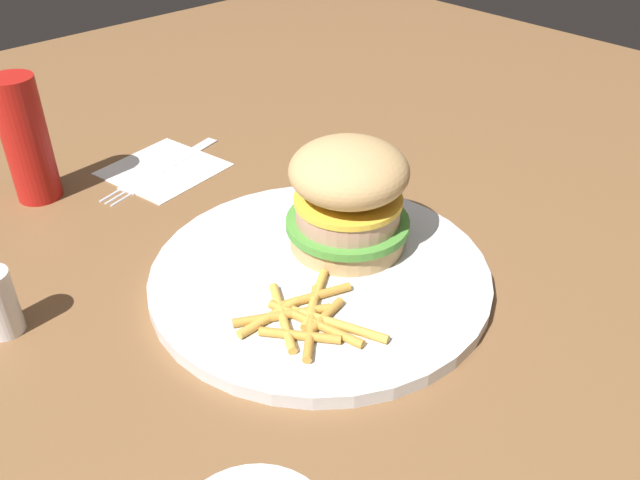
{
  "coord_description": "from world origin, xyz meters",
  "views": [
    {
      "loc": [
        0.29,
        0.32,
        0.35
      ],
      "look_at": [
        -0.02,
        -0.01,
        0.04
      ],
      "focal_mm": 37.42,
      "sensor_mm": 36.0,
      "label": 1
    }
  ],
  "objects_px": {
    "fries_pile": "(306,317)",
    "napkin": "(164,169)",
    "sandwich": "(348,195)",
    "plate": "(320,275)",
    "ketchup_bottle": "(26,140)",
    "fork": "(162,167)"
  },
  "relations": [
    {
      "from": "fork",
      "to": "napkin",
      "type": "bearing_deg",
      "value": -164.11
    },
    {
      "from": "fries_pile",
      "to": "fork",
      "type": "bearing_deg",
      "value": -101.34
    },
    {
      "from": "fries_pile",
      "to": "plate",
      "type": "bearing_deg",
      "value": -142.63
    },
    {
      "from": "plate",
      "to": "fork",
      "type": "relative_size",
      "value": 1.68
    },
    {
      "from": "ketchup_bottle",
      "to": "fries_pile",
      "type": "bearing_deg",
      "value": 100.18
    },
    {
      "from": "plate",
      "to": "napkin",
      "type": "bearing_deg",
      "value": -92.17
    },
    {
      "from": "fries_pile",
      "to": "fork",
      "type": "distance_m",
      "value": 0.31
    },
    {
      "from": "napkin",
      "to": "fork",
      "type": "height_order",
      "value": "fork"
    },
    {
      "from": "sandwich",
      "to": "fries_pile",
      "type": "xyz_separation_m",
      "value": [
        0.1,
        0.05,
        -0.05
      ]
    },
    {
      "from": "sandwich",
      "to": "plate",
      "type": "bearing_deg",
      "value": 15.28
    },
    {
      "from": "napkin",
      "to": "ketchup_bottle",
      "type": "bearing_deg",
      "value": -16.44
    },
    {
      "from": "sandwich",
      "to": "fork",
      "type": "relative_size",
      "value": 0.64
    },
    {
      "from": "plate",
      "to": "ketchup_bottle",
      "type": "xyz_separation_m",
      "value": [
        0.11,
        -0.3,
        0.06
      ]
    },
    {
      "from": "plate",
      "to": "ketchup_bottle",
      "type": "bearing_deg",
      "value": -69.3
    },
    {
      "from": "sandwich",
      "to": "napkin",
      "type": "distance_m",
      "value": 0.26
    },
    {
      "from": "napkin",
      "to": "ketchup_bottle",
      "type": "height_order",
      "value": "ketchup_bottle"
    },
    {
      "from": "fries_pile",
      "to": "napkin",
      "type": "bearing_deg",
      "value": -101.61
    },
    {
      "from": "sandwich",
      "to": "napkin",
      "type": "bearing_deg",
      "value": -82.22
    },
    {
      "from": "fork",
      "to": "fries_pile",
      "type": "bearing_deg",
      "value": 78.66
    },
    {
      "from": "sandwich",
      "to": "fries_pile",
      "type": "height_order",
      "value": "sandwich"
    },
    {
      "from": "fork",
      "to": "ketchup_bottle",
      "type": "xyz_separation_m",
      "value": [
        0.12,
        -0.04,
        0.06
      ]
    },
    {
      "from": "ketchup_bottle",
      "to": "plate",
      "type": "bearing_deg",
      "value": 110.7
    }
  ]
}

